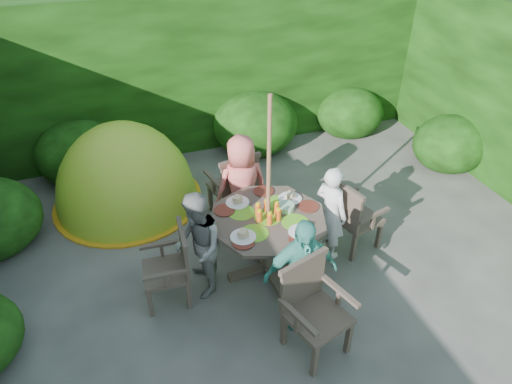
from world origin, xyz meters
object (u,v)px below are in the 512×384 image
object	(u,v)px
child_back	(242,187)
child_front	(301,274)
garden_chair_right	(352,215)
garden_chair_left	(172,266)
garden_chair_front	(312,307)
child_right	(330,213)
dome_tent	(129,201)
garden_chair_back	(235,185)
child_left	(198,246)
patio_table	(268,226)
parasol_pole	(268,193)

from	to	relation	value
child_back	child_front	world-z (taller)	child_back
garden_chair_right	garden_chair_left	world-z (taller)	garden_chair_right
garden_chair_front	child_right	xyz separation A→B (m)	(0.75, 1.15, 0.10)
garden_chair_left	dome_tent	bearing A→B (deg)	-168.30
garden_chair_back	child_left	bearing A→B (deg)	45.26
child_right	patio_table	bearing A→B (deg)	70.79
garden_chair_right	child_front	distance (m)	1.36
garden_chair_back	child_right	distance (m)	1.35
dome_tent	garden_chair_front	bearing A→B (deg)	-71.06
patio_table	child_left	distance (m)	0.80
patio_table	garden_chair_back	bearing A→B (deg)	93.02
parasol_pole	child_left	bearing A→B (deg)	-176.58
patio_table	garden_chair_left	world-z (taller)	patio_table
garden_chair_front	child_left	world-z (taller)	child_left
garden_chair_front	child_back	xyz separation A→B (m)	(-0.09, 1.90, 0.17)
garden_chair_right	child_front	bearing A→B (deg)	113.50
patio_table	dome_tent	xyz separation A→B (m)	(-1.40, 1.93, -0.65)
patio_table	child_left	xyz separation A→B (m)	(-0.80, -0.05, -0.02)
parasol_pole	child_right	world-z (taller)	parasol_pole
patio_table	garden_chair_left	distance (m)	1.12
dome_tent	child_front	bearing A→B (deg)	-68.63
garden_chair_left	garden_chair_front	bearing A→B (deg)	51.47
patio_table	child_left	bearing A→B (deg)	-176.51
patio_table	dome_tent	size ratio (longest dim) A/B	0.60
garden_chair_front	garden_chair_back	bearing A→B (deg)	75.06
child_left	child_back	bearing A→B (deg)	141.64
child_right	child_front	size ratio (longest dim) A/B	0.94
garden_chair_back	dome_tent	size ratio (longest dim) A/B	0.41
parasol_pole	dome_tent	distance (m)	2.63
garden_chair_right	garden_chair_back	world-z (taller)	garden_chair_back
parasol_pole	garden_chair_back	size ratio (longest dim) A/B	2.27
child_right	child_back	xyz separation A→B (m)	(-0.85, 0.75, 0.07)
child_left	child_front	distance (m)	1.13
garden_chair_back	child_left	world-z (taller)	child_left
garden_chair_left	dome_tent	distance (m)	2.08
child_back	child_front	size ratio (longest dim) A/B	1.05
patio_table	parasol_pole	xyz separation A→B (m)	(-0.00, -0.00, 0.45)
child_front	dome_tent	xyz separation A→B (m)	(-1.45, 2.73, -0.65)
patio_table	child_front	size ratio (longest dim) A/B	1.09
parasol_pole	garden_chair_right	world-z (taller)	parasol_pole
child_front	garden_chair_left	bearing A→B (deg)	151.39
garden_chair_left	garden_chair_back	xyz separation A→B (m)	(1.05, 1.17, 0.05)
parasol_pole	garden_chair_front	bearing A→B (deg)	-87.65
garden_chair_right	garden_chair_front	size ratio (longest dim) A/B	0.98
garden_chair_back	child_right	xyz separation A→B (m)	(0.85, -1.05, 0.09)
child_front	patio_table	bearing A→B (deg)	96.71
patio_table	child_front	distance (m)	0.80
garden_chair_left	child_left	distance (m)	0.35
garden_chair_left	child_front	xyz separation A→B (m)	(1.15, -0.72, 0.18)
child_back	child_left	bearing A→B (deg)	45.48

